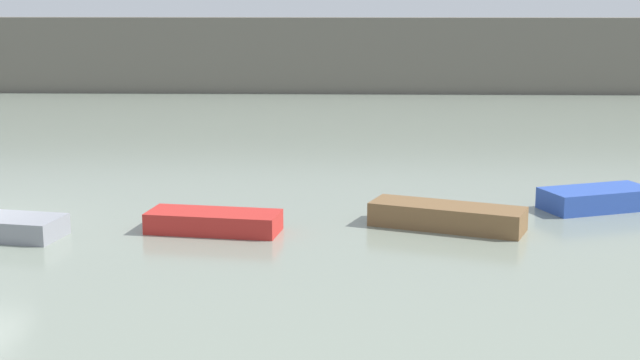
% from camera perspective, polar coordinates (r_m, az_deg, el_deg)
% --- Properties ---
extents(embankment_wall, '(80.00, 1.20, 3.84)m').
position_cam_1_polar(embankment_wall, '(48.10, -8.65, 7.71)').
color(embankment_wall, '#666056').
rests_on(embankment_wall, ground_plane).
extents(rowboat_red, '(2.99, 1.49, 0.45)m').
position_cam_1_polar(rowboat_red, '(20.00, -6.64, -2.60)').
color(rowboat_red, red).
rests_on(rowboat_red, ground_plane).
extents(rowboat_brown, '(3.52, 2.19, 0.52)m').
position_cam_1_polar(rowboat_brown, '(20.36, 7.92, -2.27)').
color(rowboat_brown, brown).
rests_on(rowboat_brown, ground_plane).
extents(rowboat_blue, '(2.89, 2.06, 0.50)m').
position_cam_1_polar(rowboat_blue, '(22.92, 16.88, -1.12)').
color(rowboat_blue, '#2B4CAD').
rests_on(rowboat_blue, ground_plane).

